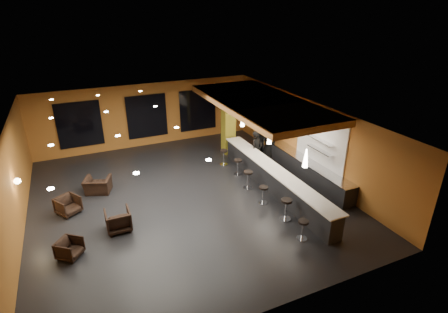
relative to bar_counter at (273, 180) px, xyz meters
name	(u,v)px	position (x,y,z in m)	size (l,w,h in m)	color
floor	(186,198)	(-3.65, 1.00, -0.55)	(12.00, 13.00, 0.10)	black
ceiling	(181,116)	(-3.65, 1.00, 3.05)	(12.00, 13.00, 0.10)	black
wall_back	(146,115)	(-3.65, 7.55, 1.25)	(12.00, 0.10, 3.50)	#A76325
wall_front	(268,260)	(-3.65, -5.55, 1.25)	(12.00, 0.10, 3.50)	#A76325
wall_left	(10,190)	(-9.70, 1.00, 1.25)	(0.10, 13.00, 3.50)	#A76325
wall_right	(308,137)	(2.40, 1.00, 1.25)	(0.10, 13.00, 3.50)	#A76325
wood_soffit	(260,103)	(0.35, 2.00, 2.86)	(3.60, 8.00, 0.28)	#B87336
window_left	(80,125)	(-7.15, 7.44, 1.20)	(2.20, 0.06, 2.40)	black
window_center	(147,116)	(-3.65, 7.44, 1.20)	(2.20, 0.06, 2.40)	black
window_right	(198,110)	(-0.65, 7.44, 1.20)	(2.20, 0.06, 2.40)	black
tile_backsplash	(321,139)	(2.31, 0.00, 1.50)	(0.06, 3.20, 2.40)	white
bar_counter	(273,180)	(0.00, 0.00, 0.00)	(0.60, 8.00, 1.00)	black
bar_top	(274,169)	(0.00, 0.00, 0.52)	(0.78, 8.10, 0.05)	white
prep_counter	(305,169)	(2.00, 0.50, -0.07)	(0.70, 6.00, 0.86)	black
prep_top	(306,160)	(2.00, 0.50, 0.39)	(0.72, 6.00, 0.03)	silver
wall_shelf_lower	(320,150)	(2.17, -0.20, 1.10)	(0.30, 1.50, 0.03)	silver
wall_shelf_upper	(321,140)	(2.17, -0.20, 1.55)	(0.30, 1.50, 0.03)	silver
column	(228,122)	(0.00, 4.60, 1.25)	(0.60, 0.60, 3.50)	olive
wall_sconce	(17,181)	(-9.53, 1.50, 1.30)	(0.22, 0.22, 0.22)	#FFE5B2
pendant_0	(306,158)	(0.00, -2.00, 1.85)	(0.20, 0.20, 0.70)	white
pendant_1	(270,136)	(0.00, 0.50, 1.85)	(0.20, 0.20, 0.70)	white
pendant_2	(243,119)	(0.00, 3.00, 1.85)	(0.20, 0.20, 0.70)	white
staff_a	(256,149)	(0.50, 2.41, 0.42)	(0.67, 0.44, 1.84)	black
staff_b	(262,142)	(1.20, 3.13, 0.43)	(0.91, 0.71, 1.87)	black
staff_c	(269,142)	(1.60, 3.07, 0.39)	(0.87, 0.57, 1.79)	black
armchair_a	(70,248)	(-8.19, -1.04, -0.19)	(0.67, 0.69, 0.63)	black
armchair_b	(118,220)	(-6.53, -0.18, -0.11)	(0.84, 0.87, 0.79)	black
armchair_c	(68,205)	(-8.13, 1.69, -0.14)	(0.76, 0.78, 0.71)	black
armchair_d	(98,185)	(-6.91, 2.93, -0.16)	(1.05, 0.91, 0.68)	black
bar_stool_0	(303,227)	(-0.89, -3.34, -0.02)	(0.38, 0.38, 0.74)	silver
bar_stool_1	(286,207)	(-0.74, -2.09, 0.05)	(0.43, 0.43, 0.85)	silver
bar_stool_2	(263,193)	(-0.93, -0.74, -0.02)	(0.38, 0.38, 0.76)	silver
bar_stool_3	(248,178)	(-0.90, 0.62, 0.02)	(0.41, 0.41, 0.81)	silver
bar_stool_4	(238,165)	(-0.71, 1.99, 0.00)	(0.39, 0.39, 0.77)	silver
bar_stool_5	(224,155)	(-0.87, 3.26, 0.01)	(0.40, 0.40, 0.80)	silver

